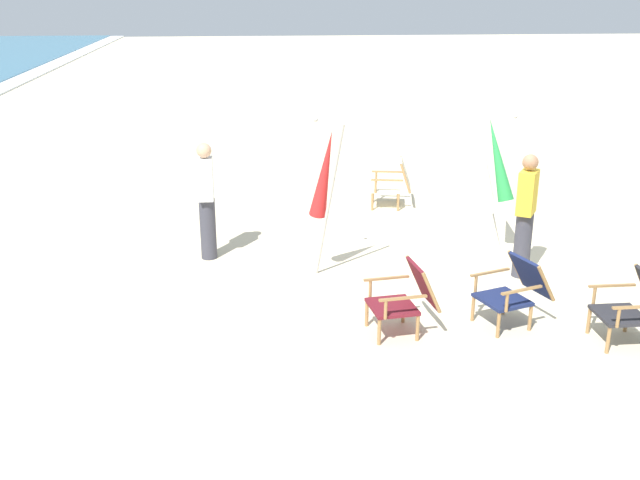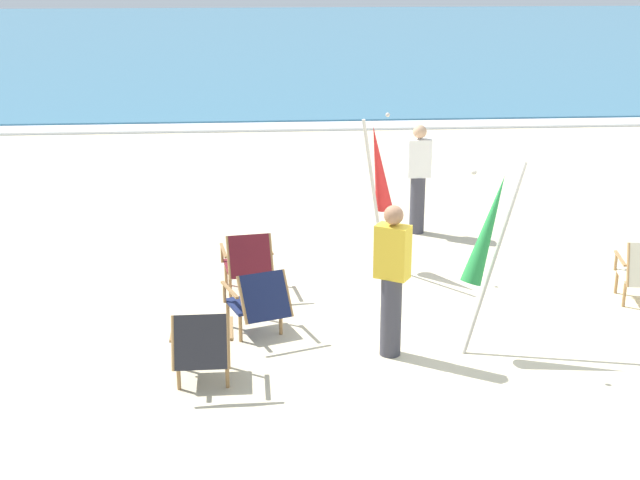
{
  "view_description": "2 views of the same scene",
  "coord_description": "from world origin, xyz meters",
  "px_view_note": "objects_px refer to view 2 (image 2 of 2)",
  "views": [
    {
      "loc": [
        -9.99,
        2.63,
        3.74
      ],
      "look_at": [
        -1.38,
        1.93,
        0.67
      ],
      "focal_mm": 42.0,
      "sensor_mm": 36.0,
      "label": 1
    },
    {
      "loc": [
        -2.47,
        -9.18,
        4.1
      ],
      "look_at": [
        -1.72,
        1.19,
        0.64
      ],
      "focal_mm": 50.0,
      "sensor_mm": 36.0,
      "label": 2
    }
  ],
  "objects_px": {
    "person_by_waterline": "(418,178)",
    "umbrella_furled_red": "(379,170)",
    "beach_chair_back_left": "(248,261)",
    "person_near_chairs": "(392,280)",
    "umbrella_furled_green": "(488,231)",
    "beach_chair_front_right": "(202,346)",
    "beach_chair_back_right": "(259,301)"
  },
  "relations": [
    {
      "from": "person_by_waterline",
      "to": "umbrella_furled_red",
      "type": "bearing_deg",
      "value": -117.48
    },
    {
      "from": "umbrella_furled_red",
      "to": "person_by_waterline",
      "type": "height_order",
      "value": "umbrella_furled_red"
    },
    {
      "from": "beach_chair_back_left",
      "to": "person_near_chairs",
      "type": "relative_size",
      "value": 0.49
    },
    {
      "from": "umbrella_furled_green",
      "to": "person_near_chairs",
      "type": "xyz_separation_m",
      "value": [
        -0.99,
        -0.09,
        -0.47
      ]
    },
    {
      "from": "beach_chair_back_left",
      "to": "person_near_chairs",
      "type": "distance_m",
      "value": 2.38
    },
    {
      "from": "umbrella_furled_red",
      "to": "umbrella_furled_green",
      "type": "xyz_separation_m",
      "value": [
        0.8,
        -2.47,
        -0.05
      ]
    },
    {
      "from": "beach_chair_front_right",
      "to": "person_near_chairs",
      "type": "bearing_deg",
      "value": 16.6
    },
    {
      "from": "beach_chair_back_right",
      "to": "beach_chair_back_left",
      "type": "distance_m",
      "value": 1.27
    },
    {
      "from": "beach_chair_back_left",
      "to": "umbrella_furled_green",
      "type": "height_order",
      "value": "umbrella_furled_green"
    },
    {
      "from": "beach_chair_back_right",
      "to": "person_by_waterline",
      "type": "distance_m",
      "value": 4.3
    },
    {
      "from": "beach_chair_back_left",
      "to": "umbrella_furled_green",
      "type": "xyz_separation_m",
      "value": [
        2.49,
        -1.72,
        0.88
      ]
    },
    {
      "from": "beach_chair_back_left",
      "to": "beach_chair_front_right",
      "type": "bearing_deg",
      "value": -100.21
    },
    {
      "from": "beach_chair_back_left",
      "to": "umbrella_furled_green",
      "type": "relative_size",
      "value": 0.4
    },
    {
      "from": "beach_chair_back_left",
      "to": "beach_chair_front_right",
      "type": "height_order",
      "value": "beach_chair_back_left"
    },
    {
      "from": "beach_chair_back_right",
      "to": "beach_chair_back_left",
      "type": "relative_size",
      "value": 1.14
    },
    {
      "from": "beach_chair_front_right",
      "to": "person_by_waterline",
      "type": "bearing_deg",
      "value": 58.02
    },
    {
      "from": "beach_chair_back_right",
      "to": "person_near_chairs",
      "type": "bearing_deg",
      "value": -21.9
    },
    {
      "from": "beach_chair_front_right",
      "to": "umbrella_furled_red",
      "type": "height_order",
      "value": "umbrella_furled_red"
    },
    {
      "from": "beach_chair_front_right",
      "to": "person_near_chairs",
      "type": "distance_m",
      "value": 2.05
    },
    {
      "from": "beach_chair_back_right",
      "to": "person_near_chairs",
      "type": "distance_m",
      "value": 1.53
    },
    {
      "from": "beach_chair_front_right",
      "to": "umbrella_furled_green",
      "type": "height_order",
      "value": "umbrella_furled_green"
    },
    {
      "from": "beach_chair_front_right",
      "to": "beach_chair_back_right",
      "type": "bearing_deg",
      "value": 63.74
    },
    {
      "from": "beach_chair_front_right",
      "to": "person_near_chairs",
      "type": "height_order",
      "value": "person_near_chairs"
    },
    {
      "from": "beach_chair_back_right",
      "to": "umbrella_furled_green",
      "type": "relative_size",
      "value": 0.46
    },
    {
      "from": "umbrella_furled_red",
      "to": "person_near_chairs",
      "type": "distance_m",
      "value": 2.62
    },
    {
      "from": "person_near_chairs",
      "to": "beach_chair_back_right",
      "type": "bearing_deg",
      "value": 158.1
    },
    {
      "from": "beach_chair_back_left",
      "to": "person_by_waterline",
      "type": "relative_size",
      "value": 0.49
    },
    {
      "from": "person_near_chairs",
      "to": "beach_chair_front_right",
      "type": "bearing_deg",
      "value": -163.4
    },
    {
      "from": "beach_chair_back_right",
      "to": "person_by_waterline",
      "type": "xyz_separation_m",
      "value": [
        2.37,
        3.56,
        0.42
      ]
    },
    {
      "from": "beach_chair_back_left",
      "to": "umbrella_furled_green",
      "type": "bearing_deg",
      "value": -34.71
    },
    {
      "from": "beach_chair_back_left",
      "to": "person_by_waterline",
      "type": "distance_m",
      "value": 3.41
    },
    {
      "from": "beach_chair_back_right",
      "to": "person_near_chairs",
      "type": "xyz_separation_m",
      "value": [
        1.37,
        -0.55,
        0.42
      ]
    }
  ]
}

